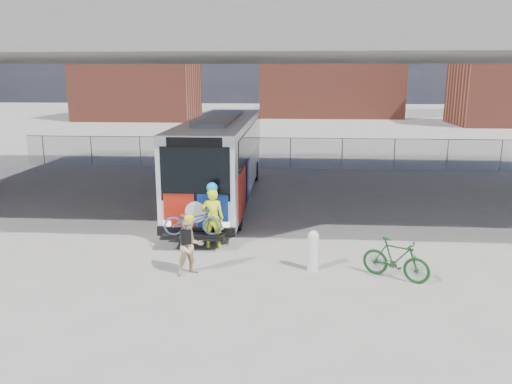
# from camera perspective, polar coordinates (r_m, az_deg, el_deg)

# --- Properties ---
(ground) EXTENTS (160.00, 160.00, 0.00)m
(ground) POSITION_cam_1_polar(r_m,az_deg,el_deg) (17.93, 0.57, -4.31)
(ground) COLOR #9E9991
(ground) RESTS_ON ground
(bus) EXTENTS (2.67, 12.97, 3.69)m
(bus) POSITION_cam_1_polar(r_m,az_deg,el_deg) (21.83, -3.98, 4.52)
(bus) COLOR silver
(bus) RESTS_ON ground
(overpass) EXTENTS (40.00, 16.00, 7.95)m
(overpass) POSITION_cam_1_polar(r_m,az_deg,el_deg) (21.12, 1.31, 16.33)
(overpass) COLOR #605E59
(overpass) RESTS_ON ground
(chainlink_fence) EXTENTS (30.00, 0.06, 30.00)m
(chainlink_fence) POSITION_cam_1_polar(r_m,az_deg,el_deg) (29.35, 2.02, 5.44)
(chainlink_fence) COLOR gray
(chainlink_fence) RESTS_ON ground
(brick_buildings) EXTENTS (54.00, 22.00, 12.00)m
(brick_buildings) POSITION_cam_1_polar(r_m,az_deg,el_deg) (65.29, 4.36, 13.23)
(brick_buildings) COLOR brown
(brick_buildings) RESTS_ON ground
(smokestack) EXTENTS (2.20, 2.20, 25.00)m
(smokestack) POSITION_cam_1_polar(r_m,az_deg,el_deg) (73.56, 14.98, 18.36)
(smokestack) COLOR brown
(smokestack) RESTS_ON ground
(bollard) EXTENTS (0.31, 0.31, 1.17)m
(bollard) POSITION_cam_1_polar(r_m,az_deg,el_deg) (14.21, 6.52, -6.51)
(bollard) COLOR white
(bollard) RESTS_ON ground
(cyclist_hivis) EXTENTS (0.75, 0.53, 2.15)m
(cyclist_hivis) POSITION_cam_1_polar(r_m,az_deg,el_deg) (15.86, -4.99, -2.81)
(cyclist_hivis) COLOR #F5FB1A
(cyclist_hivis) RESTS_ON ground
(cyclist_tan) EXTENTS (0.98, 0.92, 1.75)m
(cyclist_tan) POSITION_cam_1_polar(r_m,az_deg,el_deg) (13.89, -7.56, -6.15)
(cyclist_tan) COLOR #DAB68B
(cyclist_tan) RESTS_ON ground
(bike_parked) EXTENTS (1.88, 1.40, 1.12)m
(bike_parked) POSITION_cam_1_polar(r_m,az_deg,el_deg) (14.09, 15.69, -7.40)
(bike_parked) COLOR #14411A
(bike_parked) RESTS_ON ground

